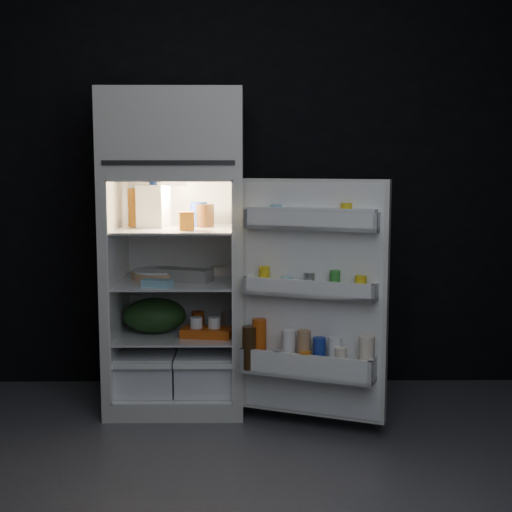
{
  "coord_description": "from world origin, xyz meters",
  "views": [
    {
      "loc": [
        0.29,
        -2.74,
        1.38
      ],
      "look_at": [
        0.33,
        1.0,
        0.9
      ],
      "focal_mm": 50.0,
      "sensor_mm": 36.0,
      "label": 1
    }
  ],
  "objects_px": {
    "yogurt_tray": "(207,332)",
    "refrigerator": "(177,239)",
    "egg_carton": "(184,275)",
    "fridge_door": "(311,304)",
    "milk_jug": "(153,206)"
  },
  "relations": [
    {
      "from": "yogurt_tray",
      "to": "refrigerator",
      "type": "bearing_deg",
      "value": 145.79
    },
    {
      "from": "refrigerator",
      "to": "egg_carton",
      "type": "distance_m",
      "value": 0.21
    },
    {
      "from": "egg_carton",
      "to": "refrigerator",
      "type": "bearing_deg",
      "value": 142.18
    },
    {
      "from": "refrigerator",
      "to": "fridge_door",
      "type": "distance_m",
      "value": 0.93
    },
    {
      "from": "refrigerator",
      "to": "yogurt_tray",
      "type": "bearing_deg",
      "value": -43.03
    },
    {
      "from": "refrigerator",
      "to": "yogurt_tray",
      "type": "xyz_separation_m",
      "value": [
        0.18,
        -0.17,
        -0.5
      ]
    },
    {
      "from": "fridge_door",
      "to": "egg_carton",
      "type": "relative_size",
      "value": 3.86
    },
    {
      "from": "milk_jug",
      "to": "egg_carton",
      "type": "distance_m",
      "value": 0.42
    },
    {
      "from": "refrigerator",
      "to": "egg_carton",
      "type": "bearing_deg",
      "value": -59.22
    },
    {
      "from": "egg_carton",
      "to": "yogurt_tray",
      "type": "relative_size",
      "value": 1.14
    },
    {
      "from": "yogurt_tray",
      "to": "egg_carton",
      "type": "bearing_deg",
      "value": 154.86
    },
    {
      "from": "refrigerator",
      "to": "milk_jug",
      "type": "height_order",
      "value": "refrigerator"
    },
    {
      "from": "milk_jug",
      "to": "egg_carton",
      "type": "height_order",
      "value": "milk_jug"
    },
    {
      "from": "fridge_door",
      "to": "egg_carton",
      "type": "distance_m",
      "value": 0.81
    },
    {
      "from": "milk_jug",
      "to": "egg_carton",
      "type": "xyz_separation_m",
      "value": [
        0.17,
        -0.05,
        -0.38
      ]
    }
  ]
}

